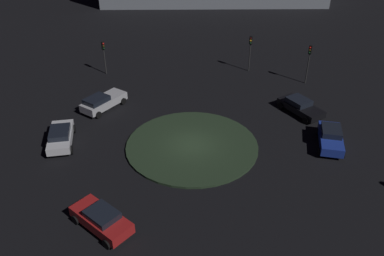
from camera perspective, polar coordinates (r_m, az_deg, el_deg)
The scene contains 10 objects.
ground_plane at distance 32.90m, azimuth 0.00°, elevation -2.61°, with size 119.10×119.10×0.00m, color black.
roundabout_island at distance 32.85m, azimuth 0.00°, elevation -2.48°, with size 10.82×10.82×0.18m, color #263823.
car_black at distance 38.61m, azimuth 15.16°, elevation 3.01°, with size 4.16×4.74×1.36m.
car_silver at distance 38.84m, azimuth -12.62°, elevation 3.69°, with size 3.87×4.83×1.50m.
car_white at distance 34.51m, azimuth -18.22°, elevation -1.11°, with size 2.94×4.79×1.39m.
car_blue at distance 34.55m, azimuth 19.15°, elevation -1.24°, with size 2.45×4.57×1.48m.
car_red at distance 26.01m, azimuth -12.79°, elevation -12.52°, with size 4.48×3.93×1.42m.
traffic_light_northwest at distance 45.63m, azimuth -12.46°, elevation 10.64°, with size 0.38×0.39×3.75m.
traffic_light_north at distance 45.71m, azimuth 8.31°, elevation 11.40°, with size 0.35×0.39×4.09m.
traffic_light_northeast at distance 43.90m, azimuth 16.36°, elevation 9.69°, with size 0.38×0.39×4.21m.
Camera 1 is at (2.05, -27.08, 18.58)m, focal length 37.44 mm.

